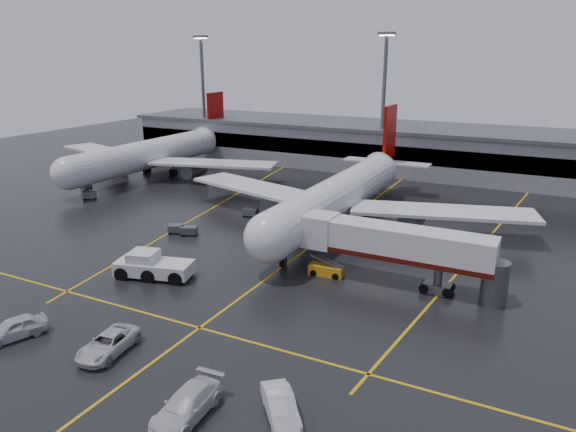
% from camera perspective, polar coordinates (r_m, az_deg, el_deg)
% --- Properties ---
extents(ground, '(220.00, 220.00, 0.00)m').
position_cam_1_polar(ground, '(62.98, 2.45, -3.25)').
color(ground, black).
rests_on(ground, ground).
extents(apron_line_centre, '(0.25, 90.00, 0.02)m').
position_cam_1_polar(apron_line_centre, '(62.98, 2.45, -3.24)').
color(apron_line_centre, gold).
rests_on(apron_line_centre, ground).
extents(apron_line_stop, '(60.00, 0.25, 0.02)m').
position_cam_1_polar(apron_line_stop, '(45.65, -9.45, -11.72)').
color(apron_line_stop, gold).
rests_on(apron_line_stop, ground).
extents(apron_line_left, '(9.99, 69.35, 0.02)m').
position_cam_1_polar(apron_line_left, '(80.76, -7.51, 1.20)').
color(apron_line_left, gold).
rests_on(apron_line_left, ground).
extents(apron_line_right, '(7.57, 69.64, 0.02)m').
position_cam_1_polar(apron_line_right, '(67.70, 20.13, -2.84)').
color(apron_line_right, gold).
rests_on(apron_line_right, ground).
extents(terminal, '(122.00, 19.00, 8.60)m').
position_cam_1_polar(terminal, '(106.07, 13.48, 7.04)').
color(terminal, gray).
rests_on(terminal, ground).
extents(light_mast_left, '(3.00, 1.20, 25.45)m').
position_cam_1_polar(light_mast_left, '(118.58, -9.08, 13.24)').
color(light_mast_left, '#595B60').
rests_on(light_mast_left, ground).
extents(light_mast_mid, '(3.00, 1.20, 25.45)m').
position_cam_1_polar(light_mast_mid, '(100.50, 10.21, 12.55)').
color(light_mast_mid, '#595B60').
rests_on(light_mast_mid, ground).
extents(main_airliner, '(48.80, 45.60, 14.10)m').
position_cam_1_polar(main_airliner, '(70.28, 5.81, 2.42)').
color(main_airliner, silver).
rests_on(main_airliner, ground).
extents(second_airliner, '(48.80, 45.60, 14.10)m').
position_cam_1_polar(second_airliner, '(102.13, -14.15, 6.56)').
color(second_airliner, silver).
rests_on(second_airliner, ground).
extents(jet_bridge, '(19.90, 3.40, 6.05)m').
position_cam_1_polar(jet_bridge, '(52.54, 11.57, -3.22)').
color(jet_bridge, silver).
rests_on(jet_bridge, ground).
extents(pushback_tractor, '(8.30, 5.10, 2.77)m').
position_cam_1_polar(pushback_tractor, '(55.93, -14.33, -5.26)').
color(pushback_tractor, silver).
rests_on(pushback_tractor, ground).
extents(belt_loader, '(3.63, 1.91, 2.23)m').
position_cam_1_polar(belt_loader, '(54.93, 4.14, -5.78)').
color(belt_loader, orange).
rests_on(belt_loader, ground).
extents(service_van_a, '(3.24, 5.83, 1.54)m').
position_cam_1_polar(service_van_a, '(43.53, -18.69, -12.82)').
color(service_van_a, silver).
rests_on(service_van_a, ground).
extents(service_van_b, '(2.67, 6.00, 1.71)m').
position_cam_1_polar(service_van_b, '(35.67, -10.77, -19.22)').
color(service_van_b, silver).
rests_on(service_van_b, ground).
extents(service_van_c, '(4.43, 4.76, 1.59)m').
position_cam_1_polar(service_van_c, '(35.09, -0.80, -19.68)').
color(service_van_c, silver).
rests_on(service_van_c, ground).
extents(service_van_d, '(3.66, 5.42, 1.72)m').
position_cam_1_polar(service_van_d, '(48.41, -27.26, -10.63)').
color(service_van_d, silver).
rests_on(service_van_d, ground).
extents(baggage_cart_a, '(2.37, 2.05, 1.12)m').
position_cam_1_polar(baggage_cart_a, '(67.72, -10.56, -1.51)').
color(baggage_cart_a, '#595B60').
rests_on(baggage_cart_a, ground).
extents(baggage_cart_b, '(2.37, 2.07, 1.12)m').
position_cam_1_polar(baggage_cart_b, '(68.74, -11.84, -1.30)').
color(baggage_cart_b, '#595B60').
rests_on(baggage_cart_b, ground).
extents(baggage_cart_c, '(2.14, 1.53, 1.12)m').
position_cam_1_polar(baggage_cart_c, '(74.38, -4.02, 0.42)').
color(baggage_cart_c, '#595B60').
rests_on(baggage_cart_c, ground).
extents(baggage_cart_d, '(2.32, 1.90, 1.12)m').
position_cam_1_polar(baggage_cart_d, '(96.41, -20.81, 3.19)').
color(baggage_cart_d, '#595B60').
rests_on(baggage_cart_d, ground).
extents(baggage_cart_e, '(2.33, 2.33, 1.12)m').
position_cam_1_polar(baggage_cart_e, '(88.83, -20.48, 2.12)').
color(baggage_cart_e, '#595B60').
rests_on(baggage_cart_e, ground).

